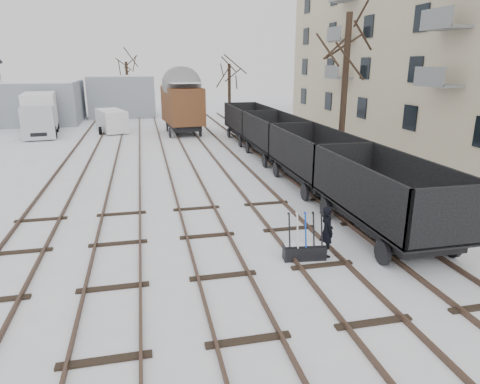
% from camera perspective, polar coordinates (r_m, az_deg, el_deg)
% --- Properties ---
extents(ground, '(120.00, 120.00, 0.00)m').
position_cam_1_polar(ground, '(12.35, -2.28, -11.23)').
color(ground, white).
rests_on(ground, ground).
extents(tracks, '(13.90, 52.00, 0.16)m').
position_cam_1_polar(tracks, '(25.14, -8.02, 3.50)').
color(tracks, black).
rests_on(tracks, ground).
extents(shed_left, '(10.00, 8.00, 4.10)m').
position_cam_1_polar(shed_left, '(48.16, -26.49, 10.65)').
color(shed_left, gray).
rests_on(shed_left, ground).
extents(shed_right, '(7.00, 6.00, 4.50)m').
position_cam_1_polar(shed_right, '(50.89, -15.41, 12.26)').
color(shed_right, gray).
rests_on(shed_right, ground).
extents(ground_frame, '(1.34, 0.56, 1.49)m').
position_cam_1_polar(ground_frame, '(13.40, 8.59, -7.72)').
color(ground_frame, black).
rests_on(ground_frame, ground).
extents(worker, '(0.40, 0.60, 1.63)m').
position_cam_1_polar(worker, '(13.55, 11.51, -5.14)').
color(worker, black).
rests_on(worker, ground).
extents(freight_wagon_a, '(2.63, 6.58, 2.69)m').
position_cam_1_polar(freight_wagon_a, '(15.60, 18.58, -1.92)').
color(freight_wagon_a, black).
rests_on(freight_wagon_a, ground).
extents(freight_wagon_b, '(2.63, 6.58, 2.69)m').
position_cam_1_polar(freight_wagon_b, '(21.09, 9.72, 3.50)').
color(freight_wagon_b, black).
rests_on(freight_wagon_b, ground).
extents(freight_wagon_c, '(2.63, 6.58, 2.69)m').
position_cam_1_polar(freight_wagon_c, '(26.99, 4.58, 6.59)').
color(freight_wagon_c, black).
rests_on(freight_wagon_c, ground).
extents(freight_wagon_d, '(2.63, 6.58, 2.69)m').
position_cam_1_polar(freight_wagon_d, '(33.07, 1.27, 8.53)').
color(freight_wagon_d, black).
rests_on(freight_wagon_d, ground).
extents(box_van_wagon, '(3.51, 5.89, 4.30)m').
position_cam_1_polar(box_van_wagon, '(36.88, -7.72, 11.56)').
color(box_van_wagon, black).
rests_on(box_van_wagon, ground).
extents(lorry, '(3.12, 7.67, 3.38)m').
position_cam_1_polar(lorry, '(39.84, -25.13, 9.43)').
color(lorry, black).
rests_on(lorry, ground).
extents(panel_van, '(3.03, 4.68, 1.91)m').
position_cam_1_polar(panel_van, '(39.28, -16.75, 9.11)').
color(panel_van, silver).
rests_on(panel_van, ground).
extents(tree_near, '(0.30, 0.30, 8.03)m').
position_cam_1_polar(tree_near, '(21.63, 13.64, 11.63)').
color(tree_near, black).
rests_on(tree_near, ground).
extents(tree_far_left, '(0.30, 0.30, 5.93)m').
position_cam_1_polar(tree_far_left, '(51.55, -14.72, 13.16)').
color(tree_far_left, black).
rests_on(tree_far_left, ground).
extents(tree_far_right, '(0.30, 0.30, 5.73)m').
position_cam_1_polar(tree_far_right, '(42.37, -1.42, 12.87)').
color(tree_far_right, black).
rests_on(tree_far_right, ground).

